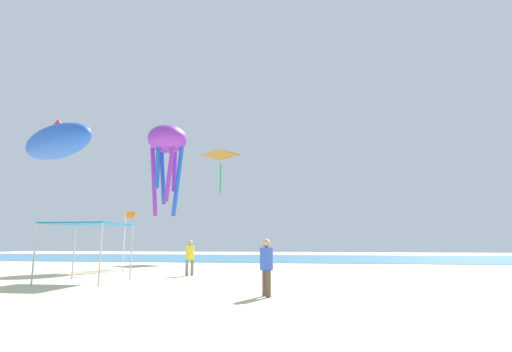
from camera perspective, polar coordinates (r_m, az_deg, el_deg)
name	(u,v)px	position (r m, az deg, el deg)	size (l,w,h in m)	color
ground	(281,288)	(16.07, 3.69, -15.95)	(110.00, 110.00, 0.10)	beige
ocean_strip	(302,258)	(43.81, 6.71, -11.82)	(110.00, 21.52, 0.03)	teal
canopy_tent	(88,226)	(18.95, -23.34, -6.78)	(2.97, 2.78, 2.55)	#B2B2B7
person_near_tent	(266,263)	(12.97, 1.53, -12.51)	(0.43, 0.45, 1.82)	brown
person_leftmost	(190,255)	(21.19, -9.63, -11.28)	(0.43, 0.43, 1.82)	slate
banner_flag	(126,236)	(23.80, -18.49, -8.24)	(0.61, 0.06, 3.46)	silver
kite_octopus_purple	(167,144)	(29.99, -12.83, 4.61)	(3.77, 3.77, 6.81)	purple
kite_inflatable_blue	(57,141)	(24.34, -27.06, 4.51)	(6.53, 4.75, 2.34)	blue
kite_diamond_orange	(221,157)	(38.99, -5.17, 2.77)	(3.84, 3.84, 3.90)	orange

